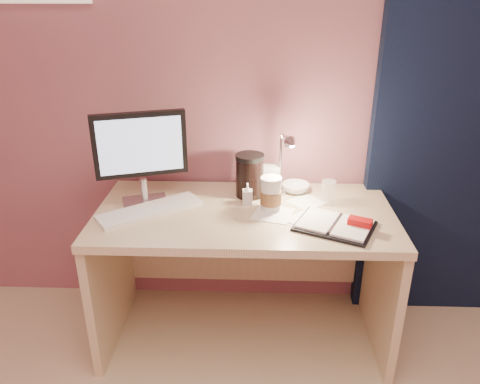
{
  "coord_description": "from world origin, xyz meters",
  "views": [
    {
      "loc": [
        0.05,
        -0.59,
        1.71
      ],
      "look_at": [
        -0.02,
        1.33,
        0.85
      ],
      "focal_mm": 35.0,
      "sensor_mm": 36.0,
      "label": 1
    }
  ],
  "objects_px": {
    "bowl": "(296,188)",
    "desk_lamp": "(276,160)",
    "planner": "(337,225)",
    "coffee_cup": "(271,195)",
    "monitor": "(140,150)",
    "lotion_bottle": "(247,194)",
    "product_box": "(271,180)",
    "clear_cup": "(328,193)",
    "keyboard": "(150,210)",
    "desk": "(245,245)",
    "dark_jar": "(250,178)"
  },
  "relations": [
    {
      "from": "desk",
      "to": "monitor",
      "type": "height_order",
      "value": "monitor"
    },
    {
      "from": "coffee_cup",
      "to": "dark_jar",
      "type": "distance_m",
      "value": 0.19
    },
    {
      "from": "monitor",
      "to": "desk_lamp",
      "type": "bearing_deg",
      "value": -12.46
    },
    {
      "from": "coffee_cup",
      "to": "clear_cup",
      "type": "xyz_separation_m",
      "value": [
        0.28,
        0.07,
        -0.02
      ]
    },
    {
      "from": "dark_jar",
      "to": "desk_lamp",
      "type": "xyz_separation_m",
      "value": [
        0.13,
        -0.05,
        0.11
      ]
    },
    {
      "from": "planner",
      "to": "coffee_cup",
      "type": "xyz_separation_m",
      "value": [
        -0.29,
        0.17,
        0.06
      ]
    },
    {
      "from": "monitor",
      "to": "planner",
      "type": "height_order",
      "value": "monitor"
    },
    {
      "from": "keyboard",
      "to": "dark_jar",
      "type": "bearing_deg",
      "value": -12.16
    },
    {
      "from": "monitor",
      "to": "planner",
      "type": "xyz_separation_m",
      "value": [
        0.9,
        -0.21,
        -0.26
      ]
    },
    {
      "from": "desk",
      "to": "lotion_bottle",
      "type": "xyz_separation_m",
      "value": [
        0.01,
        0.01,
        0.28
      ]
    },
    {
      "from": "keyboard",
      "to": "product_box",
      "type": "xyz_separation_m",
      "value": [
        0.57,
        0.25,
        0.06
      ]
    },
    {
      "from": "bowl",
      "to": "lotion_bottle",
      "type": "distance_m",
      "value": 0.29
    },
    {
      "from": "desk",
      "to": "desk_lamp",
      "type": "xyz_separation_m",
      "value": [
        0.14,
        0.05,
        0.44
      ]
    },
    {
      "from": "coffee_cup",
      "to": "bowl",
      "type": "distance_m",
      "value": 0.25
    },
    {
      "from": "coffee_cup",
      "to": "lotion_bottle",
      "type": "bearing_deg",
      "value": 151.28
    },
    {
      "from": "coffee_cup",
      "to": "product_box",
      "type": "relative_size",
      "value": 1.16
    },
    {
      "from": "monitor",
      "to": "product_box",
      "type": "relative_size",
      "value": 3.24
    },
    {
      "from": "desk",
      "to": "desk_lamp",
      "type": "distance_m",
      "value": 0.46
    },
    {
      "from": "monitor",
      "to": "bowl",
      "type": "height_order",
      "value": "monitor"
    },
    {
      "from": "monitor",
      "to": "keyboard",
      "type": "distance_m",
      "value": 0.28
    },
    {
      "from": "planner",
      "to": "coffee_cup",
      "type": "height_order",
      "value": "coffee_cup"
    },
    {
      "from": "keyboard",
      "to": "product_box",
      "type": "height_order",
      "value": "product_box"
    },
    {
      "from": "bowl",
      "to": "lotion_bottle",
      "type": "height_order",
      "value": "lotion_bottle"
    },
    {
      "from": "desk",
      "to": "dark_jar",
      "type": "bearing_deg",
      "value": 79.72
    },
    {
      "from": "coffee_cup",
      "to": "lotion_bottle",
      "type": "xyz_separation_m",
      "value": [
        -0.11,
        0.06,
        -0.02
      ]
    },
    {
      "from": "clear_cup",
      "to": "dark_jar",
      "type": "height_order",
      "value": "dark_jar"
    },
    {
      "from": "coffee_cup",
      "to": "clear_cup",
      "type": "bearing_deg",
      "value": 14.26
    },
    {
      "from": "lotion_bottle",
      "to": "product_box",
      "type": "height_order",
      "value": "product_box"
    },
    {
      "from": "monitor",
      "to": "keyboard",
      "type": "relative_size",
      "value": 0.93
    },
    {
      "from": "desk",
      "to": "product_box",
      "type": "xyz_separation_m",
      "value": [
        0.13,
        0.15,
        0.3
      ]
    },
    {
      "from": "keyboard",
      "to": "bowl",
      "type": "xyz_separation_m",
      "value": [
        0.7,
        0.26,
        0.01
      ]
    },
    {
      "from": "desk",
      "to": "bowl",
      "type": "height_order",
      "value": "bowl"
    },
    {
      "from": "keyboard",
      "to": "bowl",
      "type": "distance_m",
      "value": 0.74
    },
    {
      "from": "clear_cup",
      "to": "desk_lamp",
      "type": "relative_size",
      "value": 0.36
    },
    {
      "from": "desk",
      "to": "planner",
      "type": "relative_size",
      "value": 3.54
    },
    {
      "from": "lotion_bottle",
      "to": "dark_jar",
      "type": "xyz_separation_m",
      "value": [
        0.01,
        0.1,
        0.04
      ]
    },
    {
      "from": "bowl",
      "to": "dark_jar",
      "type": "height_order",
      "value": "dark_jar"
    },
    {
      "from": "monitor",
      "to": "bowl",
      "type": "bearing_deg",
      "value": -5.38
    },
    {
      "from": "bowl",
      "to": "desk_lamp",
      "type": "bearing_deg",
      "value": -136.48
    },
    {
      "from": "clear_cup",
      "to": "lotion_bottle",
      "type": "relative_size",
      "value": 1.14
    },
    {
      "from": "monitor",
      "to": "bowl",
      "type": "xyz_separation_m",
      "value": [
        0.74,
        0.17,
        -0.25
      ]
    },
    {
      "from": "planner",
      "to": "coffee_cup",
      "type": "distance_m",
      "value": 0.34
    },
    {
      "from": "planner",
      "to": "clear_cup",
      "type": "height_order",
      "value": "clear_cup"
    },
    {
      "from": "keyboard",
      "to": "lotion_bottle",
      "type": "bearing_deg",
      "value": -22.7
    },
    {
      "from": "clear_cup",
      "to": "bowl",
      "type": "relative_size",
      "value": 0.85
    },
    {
      "from": "keyboard",
      "to": "desk_lamp",
      "type": "xyz_separation_m",
      "value": [
        0.59,
        0.15,
        0.2
      ]
    },
    {
      "from": "monitor",
      "to": "lotion_bottle",
      "type": "xyz_separation_m",
      "value": [
        0.5,
        0.02,
        -0.22
      ]
    },
    {
      "from": "clear_cup",
      "to": "product_box",
      "type": "bearing_deg",
      "value": 154.67
    },
    {
      "from": "monitor",
      "to": "product_box",
      "type": "bearing_deg",
      "value": -3.66
    },
    {
      "from": "bowl",
      "to": "lotion_bottle",
      "type": "relative_size",
      "value": 1.35
    }
  ]
}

